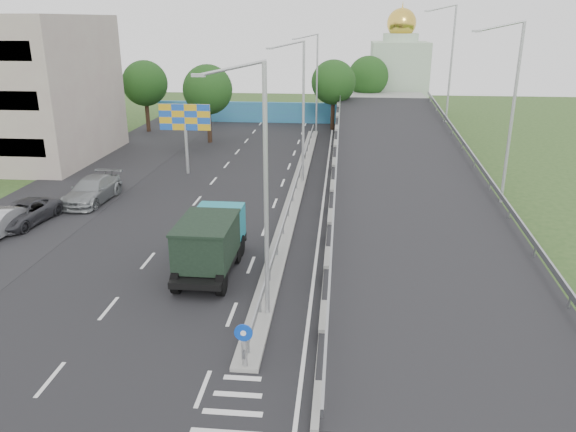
# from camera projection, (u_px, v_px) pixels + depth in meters

# --- Properties ---
(ground) EXTENTS (160.00, 160.00, 0.00)m
(ground) POSITION_uv_depth(u_px,v_px,m) (233.00, 412.00, 17.55)
(ground) COLOR #2D4C1E
(ground) RESTS_ON ground
(road_surface) EXTENTS (26.00, 90.00, 0.04)m
(road_surface) POSITION_uv_depth(u_px,v_px,m) (246.00, 208.00, 36.61)
(road_surface) COLOR black
(road_surface) RESTS_ON ground
(parking_strip) EXTENTS (8.00, 90.00, 0.05)m
(parking_strip) POSITION_uv_depth(u_px,v_px,m) (55.00, 202.00, 37.80)
(parking_strip) COLOR black
(parking_strip) RESTS_ON ground
(median) EXTENTS (1.00, 44.00, 0.20)m
(median) POSITION_uv_depth(u_px,v_px,m) (297.00, 190.00, 40.06)
(median) COLOR gray
(median) RESTS_ON ground
(overpass_ramp) EXTENTS (10.00, 50.00, 3.50)m
(overpass_ramp) POSITION_uv_depth(u_px,v_px,m) (404.00, 170.00, 38.82)
(overpass_ramp) COLOR gray
(overpass_ramp) RESTS_ON ground
(median_guardrail) EXTENTS (0.09, 44.00, 0.71)m
(median_guardrail) POSITION_uv_depth(u_px,v_px,m) (297.00, 181.00, 39.84)
(median_guardrail) COLOR gray
(median_guardrail) RESTS_ON median
(sign_bollard) EXTENTS (0.64, 0.23, 1.67)m
(sign_bollard) POSITION_uv_depth(u_px,v_px,m) (244.00, 345.00, 19.25)
(sign_bollard) COLOR black
(sign_bollard) RESTS_ON median
(lamp_post_near) EXTENTS (2.74, 0.18, 10.08)m
(lamp_post_near) POSITION_uv_depth(u_px,v_px,m) (261.00, 181.00, 21.25)
(lamp_post_near) COLOR #B2B5B7
(lamp_post_near) RESTS_ON median
(lamp_post_mid) EXTENTS (2.74, 0.18, 10.08)m
(lamp_post_mid) POSITION_uv_depth(u_px,v_px,m) (301.00, 105.00, 40.04)
(lamp_post_mid) COLOR #B2B5B7
(lamp_post_mid) RESTS_ON median
(lamp_post_far) EXTENTS (2.74, 0.18, 10.08)m
(lamp_post_far) POSITION_uv_depth(u_px,v_px,m) (315.00, 78.00, 58.82)
(lamp_post_far) COLOR #B2B5B7
(lamp_post_far) RESTS_ON median
(blue_wall) EXTENTS (30.00, 0.50, 2.40)m
(blue_wall) POSITION_uv_depth(u_px,v_px,m) (282.00, 113.00, 66.36)
(blue_wall) COLOR teal
(blue_wall) RESTS_ON ground
(church) EXTENTS (7.00, 7.00, 13.80)m
(church) POSITION_uv_depth(u_px,v_px,m) (399.00, 72.00, 71.23)
(church) COLOR #B2CCAD
(church) RESTS_ON ground
(billboard) EXTENTS (4.00, 0.24, 5.50)m
(billboard) POSITION_uv_depth(u_px,v_px,m) (185.00, 121.00, 43.29)
(billboard) COLOR #B2B5B7
(billboard) RESTS_ON ground
(tree_left_mid) EXTENTS (4.80, 4.80, 7.60)m
(tree_left_mid) POSITION_uv_depth(u_px,v_px,m) (208.00, 90.00, 54.32)
(tree_left_mid) COLOR black
(tree_left_mid) RESTS_ON ground
(tree_median_far) EXTENTS (4.80, 4.80, 7.60)m
(tree_median_far) POSITION_uv_depth(u_px,v_px,m) (333.00, 82.00, 60.74)
(tree_median_far) COLOR black
(tree_median_far) RESTS_ON ground
(tree_left_far) EXTENTS (4.80, 4.80, 7.60)m
(tree_left_far) POSITION_uv_depth(u_px,v_px,m) (145.00, 83.00, 59.75)
(tree_left_far) COLOR black
(tree_left_far) RESTS_ON ground
(tree_ramp_far) EXTENTS (4.80, 4.80, 7.60)m
(tree_ramp_far) POSITION_uv_depth(u_px,v_px,m) (368.00, 77.00, 66.95)
(tree_ramp_far) COLOR black
(tree_ramp_far) RESTS_ON ground
(dump_truck) EXTENTS (2.55, 6.45, 2.84)m
(dump_truck) POSITION_uv_depth(u_px,v_px,m) (211.00, 240.00, 26.94)
(dump_truck) COLOR black
(dump_truck) RESTS_ON ground
(parked_car_c) EXTENTS (2.89, 5.24, 1.39)m
(parked_car_c) POSITION_uv_depth(u_px,v_px,m) (24.00, 213.00, 33.41)
(parked_car_c) COLOR #313136
(parked_car_c) RESTS_ON ground
(parked_car_d) EXTENTS (2.57, 5.76, 1.64)m
(parked_car_d) POSITION_uv_depth(u_px,v_px,m) (92.00, 190.00, 37.51)
(parked_car_d) COLOR gray
(parked_car_d) RESTS_ON ground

